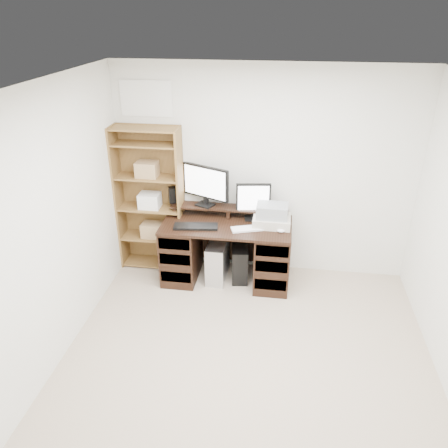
% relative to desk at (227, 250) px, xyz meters
% --- Properties ---
extents(room, '(3.54, 4.04, 2.54)m').
position_rel_desk_xyz_m(room, '(0.38, -1.64, 0.86)').
color(room, tan).
rests_on(room, ground).
extents(desk, '(1.50, 0.70, 0.75)m').
position_rel_desk_xyz_m(desk, '(0.00, 0.00, 0.00)').
color(desk, black).
rests_on(desk, ground).
extents(riser_shelf, '(1.40, 0.22, 0.12)m').
position_rel_desk_xyz_m(riser_shelf, '(0.00, 0.21, 0.45)').
color(riser_shelf, black).
rests_on(riser_shelf, desk).
extents(monitor_wide, '(0.58, 0.29, 0.49)m').
position_rel_desk_xyz_m(monitor_wide, '(-0.28, 0.23, 0.75)').
color(monitor_wide, black).
rests_on(monitor_wide, riser_shelf).
extents(monitor_small, '(0.40, 0.17, 0.44)m').
position_rel_desk_xyz_m(monitor_small, '(0.29, 0.18, 0.60)').
color(monitor_small, black).
rests_on(monitor_small, desk).
extents(speaker, '(0.10, 0.10, 0.20)m').
position_rel_desk_xyz_m(speaker, '(-0.70, 0.24, 0.58)').
color(speaker, black).
rests_on(speaker, riser_shelf).
extents(keyboard_black, '(0.52, 0.23, 0.03)m').
position_rel_desk_xyz_m(keyboard_black, '(-0.33, -0.15, 0.37)').
color(keyboard_black, black).
rests_on(keyboard_black, desk).
extents(keyboard_white, '(0.46, 0.27, 0.02)m').
position_rel_desk_xyz_m(keyboard_white, '(0.29, -0.10, 0.37)').
color(keyboard_white, white).
rests_on(keyboard_white, desk).
extents(mouse, '(0.10, 0.07, 0.04)m').
position_rel_desk_xyz_m(mouse, '(0.63, -0.13, 0.38)').
color(mouse, white).
rests_on(mouse, desk).
extents(printer, '(0.43, 0.32, 0.11)m').
position_rel_desk_xyz_m(printer, '(0.52, 0.04, 0.41)').
color(printer, beige).
rests_on(printer, desk).
extents(basket, '(0.35, 0.26, 0.15)m').
position_rel_desk_xyz_m(basket, '(0.52, 0.04, 0.54)').
color(basket, gray).
rests_on(basket, printer).
extents(tower_silver, '(0.23, 0.49, 0.49)m').
position_rel_desk_xyz_m(tower_silver, '(-0.11, 0.00, -0.15)').
color(tower_silver, '#B7B9BE').
rests_on(tower_silver, ground).
extents(tower_black, '(0.24, 0.46, 0.44)m').
position_rel_desk_xyz_m(tower_black, '(0.16, 0.06, -0.17)').
color(tower_black, black).
rests_on(tower_black, ground).
extents(bookshelf, '(0.80, 0.30, 1.80)m').
position_rel_desk_xyz_m(bookshelf, '(-0.97, 0.21, 0.53)').
color(bookshelf, olive).
rests_on(bookshelf, ground).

